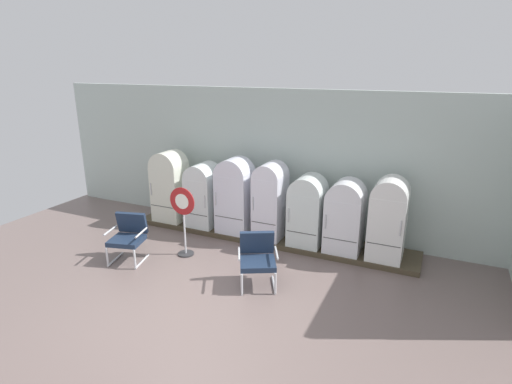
{
  "coord_description": "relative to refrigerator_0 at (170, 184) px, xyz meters",
  "views": [
    {
      "loc": [
        3.19,
        -4.52,
        3.62
      ],
      "look_at": [
        -0.16,
        2.75,
        1.11
      ],
      "focal_mm": 28.68,
      "sensor_mm": 36.0,
      "label": 1
    }
  ],
  "objects": [
    {
      "name": "ground",
      "position": [
        2.42,
        -2.9,
        -0.99
      ],
      "size": [
        12.0,
        10.0,
        0.05
      ],
      "primitive_type": "cube",
      "color": "#71605B"
    },
    {
      "name": "back_wall",
      "position": [
        2.42,
        0.76,
        0.62
      ],
      "size": [
        11.76,
        0.12,
        3.15
      ],
      "color": "#B7C6BE",
      "rests_on": "ground"
    },
    {
      "name": "display_plinth",
      "position": [
        2.42,
        0.13,
        -0.92
      ],
      "size": [
        6.26,
        0.95,
        0.1
      ],
      "primitive_type": "cube",
      "color": "#453A29",
      "rests_on": "ground"
    },
    {
      "name": "refrigerator_0",
      "position": [
        0.0,
        0.0,
        0.0
      ],
      "size": [
        0.71,
        0.65,
        1.64
      ],
      "color": "silver",
      "rests_on": "display_plinth"
    },
    {
      "name": "refrigerator_1",
      "position": [
        0.88,
        0.04,
        -0.11
      ],
      "size": [
        0.64,
        0.72,
        1.43
      ],
      "color": "white",
      "rests_on": "display_plinth"
    },
    {
      "name": "refrigerator_2",
      "position": [
        1.7,
        -0.01,
        0.0
      ],
      "size": [
        0.72,
        0.63,
        1.64
      ],
      "color": "white",
      "rests_on": "display_plinth"
    },
    {
      "name": "refrigerator_3",
      "position": [
        2.51,
        0.03,
        -0.01
      ],
      "size": [
        0.58,
        0.71,
        1.61
      ],
      "color": "white",
      "rests_on": "display_plinth"
    },
    {
      "name": "refrigerator_4",
      "position": [
        3.32,
        0.04,
        -0.11
      ],
      "size": [
        0.66,
        0.72,
        1.43
      ],
      "color": "silver",
      "rests_on": "display_plinth"
    },
    {
      "name": "refrigerator_5",
      "position": [
        4.09,
        0.02,
        -0.12
      ],
      "size": [
        0.69,
        0.69,
        1.43
      ],
      "color": "white",
      "rests_on": "display_plinth"
    },
    {
      "name": "refrigerator_6",
      "position": [
        4.88,
        0.04,
        -0.04
      ],
      "size": [
        0.64,
        0.72,
        1.56
      ],
      "color": "white",
      "rests_on": "display_plinth"
    },
    {
      "name": "armchair_left",
      "position": [
        0.4,
        -1.91,
        -0.46
      ],
      "size": [
        0.76,
        0.77,
        0.91
      ],
      "color": "silver",
      "rests_on": "ground"
    },
    {
      "name": "armchair_right",
      "position": [
        3.02,
        -1.72,
        -0.46
      ],
      "size": [
        0.83,
        0.84,
        0.91
      ],
      "color": "silver",
      "rests_on": "ground"
    },
    {
      "name": "sign_stand",
      "position": [
        1.25,
        -1.3,
        -0.23
      ],
      "size": [
        0.54,
        0.32,
        1.4
      ],
      "color": "#2D2D30",
      "rests_on": "ground"
    }
  ]
}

